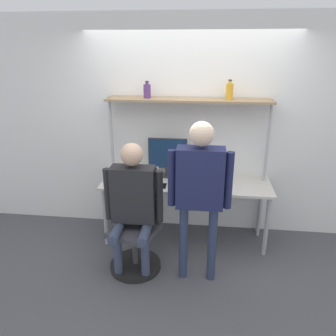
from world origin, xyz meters
TOP-DOWN VIEW (x-y plane):
  - ground_plane at (0.00, 0.00)m, footprint 12.00×12.00m
  - wall_back at (0.00, 0.70)m, footprint 8.00×0.06m
  - desk at (0.00, 0.34)m, footprint 2.03×0.65m
  - shelf_unit at (0.00, 0.50)m, footprint 1.93×0.31m
  - monitor at (-0.25, 0.51)m, footprint 0.48×0.17m
  - laptop at (-0.47, 0.20)m, footprint 0.30×0.21m
  - cell_phone at (-0.26, 0.17)m, footprint 0.07×0.15m
  - office_chair at (-0.49, -0.30)m, footprint 0.58×0.58m
  - person_seated at (-0.50, -0.34)m, footprint 0.62×0.47m
  - person_standing at (0.18, -0.41)m, footprint 0.62×0.23m
  - bottle_purple at (-0.48, 0.50)m, footprint 0.09×0.09m
  - bottle_amber at (0.46, 0.50)m, footprint 0.08×0.08m

SIDE VIEW (x-z plane):
  - ground_plane at x=0.00m, z-range 0.00..0.00m
  - office_chair at x=-0.49m, z-range -0.18..0.77m
  - desk at x=0.00m, z-range 0.31..1.09m
  - cell_phone at x=-0.26m, z-range 0.78..0.79m
  - laptop at x=-0.47m, z-range 0.73..0.94m
  - person_seated at x=-0.50m, z-range 0.14..1.58m
  - monitor at x=-0.25m, z-range 0.81..1.30m
  - person_standing at x=0.18m, z-range 0.24..1.94m
  - wall_back at x=0.00m, z-range 0.00..2.70m
  - shelf_unit at x=0.00m, z-range 0.66..2.42m
  - bottle_purple at x=-0.48m, z-range 1.74..1.93m
  - bottle_amber at x=0.46m, z-range 1.74..1.96m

